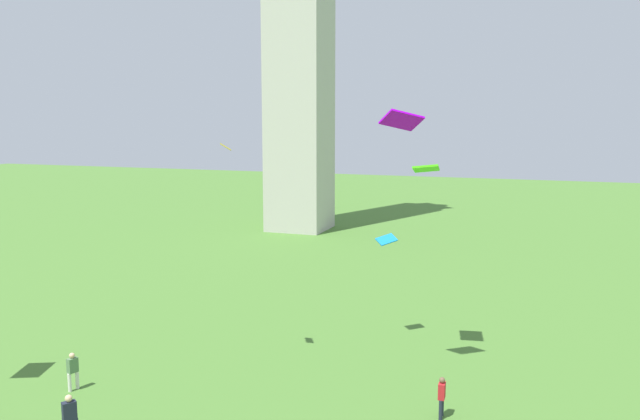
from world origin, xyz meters
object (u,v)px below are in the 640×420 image
Objects in this scene: kite_flying_2 at (402,120)px; kite_flying_5 at (426,169)px; kite_flying_1 at (386,240)px; person_1 at (442,395)px; person_0 at (73,369)px; kite_flying_3 at (226,147)px; person_3 at (70,416)px.

kite_flying_2 is 1.04× the size of kite_flying_5.
kite_flying_2 is 4.02m from kite_flying_5.
person_1 is at bearing -104.36° from kite_flying_1.
kite_flying_3 reaches higher than person_0.
person_0 is at bearing -81.34° from person_1.
person_3 is 1.02× the size of kite_flying_5.
person_3 is 1.56× the size of kite_flying_1.
kite_flying_1 is at bearing -112.35° from kite_flying_2.
kite_flying_5 is at bearing -43.08° from person_0.
kite_flying_2 reaches higher than kite_flying_5.
person_3 is 17.89m from kite_flying_5.
person_0 is 15.50m from person_1.
kite_flying_1 is 5.10m from kite_flying_5.
person_3 is 2.08× the size of kite_flying_3.
person_3 is 16.83m from kite_flying_2.
person_3 is 16.96m from kite_flying_1.
kite_flying_3 is at bearing 110.19° from kite_flying_5.
person_1 is 13.80m from person_3.
kite_flying_3 reaches higher than person_1.
person_0 is 17.88m from kite_flying_5.
kite_flying_5 is (0.48, 3.31, -2.22)m from kite_flying_2.
person_1 is at bearing 152.06° from person_3.
kite_flying_1 is 9.92m from kite_flying_3.
kite_flying_3 is at bearing -36.05° from person_0.
kite_flying_3 is (-9.96, 1.53, 9.36)m from person_1.
person_0 is 1.00× the size of person_1.
kite_flying_5 reaches higher than person_3.
person_3 is 12.40m from kite_flying_3.
person_0 is at bearing 115.42° from kite_flying_5.
kite_flying_1 is at bearing 111.64° from kite_flying_3.
kite_flying_1 is 8.51m from kite_flying_2.
kite_flying_3 is at bearing -35.41° from kite_flying_2.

